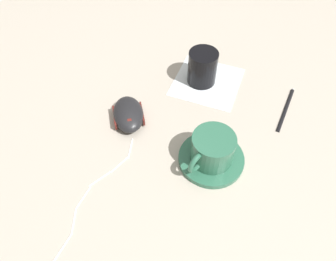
{
  "coord_description": "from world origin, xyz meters",
  "views": [
    {
      "loc": [
        -0.34,
        0.4,
        0.58
      ],
      "look_at": [
        -0.02,
        0.11,
        0.03
      ],
      "focal_mm": 35.0,
      "sensor_mm": 36.0,
      "label": 1
    }
  ],
  "objects_px": {
    "computer_mouse": "(128,114)",
    "drinking_glass": "(202,67)",
    "saucer": "(211,159)",
    "coffee_cup": "(212,149)",
    "pen": "(286,108)"
  },
  "relations": [
    {
      "from": "coffee_cup",
      "to": "computer_mouse",
      "type": "relative_size",
      "value": 0.92
    },
    {
      "from": "saucer",
      "to": "coffee_cup",
      "type": "bearing_deg",
      "value": 83.36
    },
    {
      "from": "computer_mouse",
      "to": "drinking_glass",
      "type": "relative_size",
      "value": 1.49
    },
    {
      "from": "coffee_cup",
      "to": "pen",
      "type": "height_order",
      "value": "coffee_cup"
    },
    {
      "from": "coffee_cup",
      "to": "computer_mouse",
      "type": "height_order",
      "value": "coffee_cup"
    },
    {
      "from": "drinking_glass",
      "to": "computer_mouse",
      "type": "bearing_deg",
      "value": 83.65
    },
    {
      "from": "pen",
      "to": "coffee_cup",
      "type": "bearing_deg",
      "value": 84.54
    },
    {
      "from": "saucer",
      "to": "pen",
      "type": "bearing_deg",
      "value": -95.45
    },
    {
      "from": "computer_mouse",
      "to": "pen",
      "type": "xyz_separation_m",
      "value": [
        -0.23,
        -0.29,
        -0.01
      ]
    },
    {
      "from": "drinking_glass",
      "to": "coffee_cup",
      "type": "bearing_deg",
      "value": 137.98
    },
    {
      "from": "coffee_cup",
      "to": "computer_mouse",
      "type": "bearing_deg",
      "value": 14.62
    },
    {
      "from": "drinking_glass",
      "to": "saucer",
      "type": "bearing_deg",
      "value": 138.49
    },
    {
      "from": "computer_mouse",
      "to": "drinking_glass",
      "type": "height_order",
      "value": "drinking_glass"
    },
    {
      "from": "coffee_cup",
      "to": "computer_mouse",
      "type": "distance_m",
      "value": 0.21
    },
    {
      "from": "saucer",
      "to": "coffee_cup",
      "type": "xyz_separation_m",
      "value": [
        0.0,
        0.0,
        0.04
      ]
    }
  ]
}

